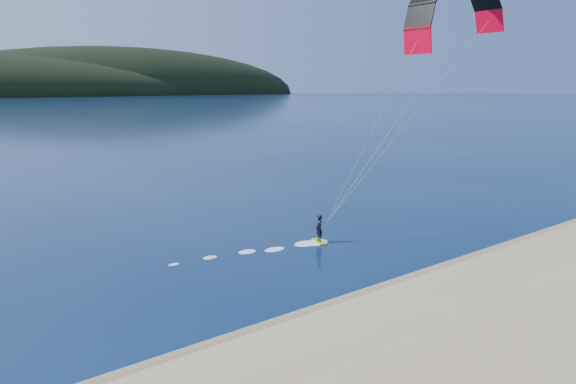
{
  "coord_description": "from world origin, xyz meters",
  "views": [
    {
      "loc": [
        -14.95,
        -12.45,
        10.82
      ],
      "look_at": [
        1.95,
        10.0,
        5.0
      ],
      "focal_mm": 31.57,
      "sensor_mm": 36.0,
      "label": 1
    }
  ],
  "objects": [
    {
      "name": "kitesurfer_near",
      "position": [
        16.34,
        10.12,
        14.01
      ],
      "size": [
        24.43,
        6.93,
        17.68
      ],
      "color": "#ABD218",
      "rests_on": "ground"
    },
    {
      "name": "ground",
      "position": [
        0.0,
        0.0,
        0.0
      ],
      "size": [
        1800.0,
        1800.0,
        0.0
      ],
      "primitive_type": "plane",
      "color": "#08183D",
      "rests_on": "ground"
    },
    {
      "name": "wet_sand",
      "position": [
        0.0,
        4.5,
        0.05
      ],
      "size": [
        220.0,
        2.5,
        0.1
      ],
      "color": "olive",
      "rests_on": "ground"
    }
  ]
}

